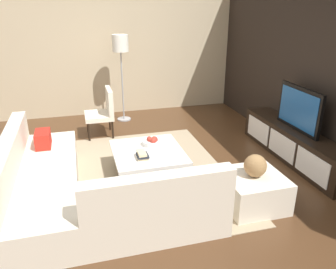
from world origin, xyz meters
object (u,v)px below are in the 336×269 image
Objects in this scene: television at (299,109)px; ottoman at (253,190)px; accent_chair_near at (104,109)px; floor_lamp at (121,49)px; fruit_bowl at (152,142)px; book_stack at (142,155)px; decorative_ball at (255,166)px; sectional_couch at (78,190)px; coffee_table at (148,162)px; media_console at (294,144)px.

television reaches higher than ottoman.
floor_lamp is at bearing 155.46° from accent_chair_near.
book_stack is (0.40, -0.23, -0.01)m from fruit_bowl.
accent_chair_near is at bearing -151.93° from decorative_ball.
sectional_couch reaches higher than decorative_ball.
fruit_bowl is at bearing 149.75° from coffee_table.
television is (-0.00, 0.00, 0.58)m from media_console.
coffee_table is 3.91× the size of decorative_ball.
sectional_couch is 0.96m from book_stack.
decorative_ball is (0.98, -1.24, -0.29)m from television.
sectional_couch is 3.62× the size of ottoman.
accent_chair_near is 3.99× the size of book_stack.
book_stack is (-0.41, 0.85, 0.15)m from sectional_couch.
floor_lamp reaches higher than coffee_table.
fruit_bowl is at bearing 150.16° from book_stack.
fruit_bowl is at bearing 2.05° from floor_lamp.
ottoman is at bearing 35.08° from accent_chair_near.
decorative_ball is at bearing 16.21° from floor_lamp.
fruit_bowl is at bearing -142.77° from ottoman.
television is at bearing 128.18° from ottoman.
decorative_ball is (0.98, -1.24, 0.28)m from media_console.
floor_lamp reaches higher than media_console.
ottoman is at bearing 54.01° from book_stack.
ottoman is 2.50× the size of fruit_bowl.
fruit_bowl is at bearing 126.78° from sectional_couch.
media_console is 1.61m from decorative_ball.
fruit_bowl is 1.04× the size of decorative_ball.
floor_lamp is 6.17× the size of fruit_bowl.
floor_lamp is 6.42× the size of decorative_ball.
fruit_bowl reaches higher than ottoman.
fruit_bowl reaches higher than book_stack.
coffee_table is 1.51m from ottoman.
floor_lamp is (-2.58, -2.28, 1.21)m from media_console.
accent_chair_near is 1.98m from book_stack.
sectional_couch is 9.04× the size of fruit_bowl.
fruit_bowl is at bearing -97.16° from media_console.
media_console is 8.32× the size of fruit_bowl.
floor_lamp is 2.47× the size of ottoman.
floor_lamp is at bearing -177.95° from fruit_bowl.
media_console is at bearing 41.39° from floor_lamp.
floor_lamp reaches higher than accent_chair_near.
accent_chair_near is (-1.83, -2.74, 0.24)m from media_console.
sectional_couch is 11.62× the size of book_stack.
floor_lamp is (-2.48, 0.02, 1.25)m from coffee_table.
decorative_ball is at bearing 77.65° from sectional_couch.
floor_lamp reaches higher than television.
sectional_couch is 2.08m from ottoman.
accent_chair_near reaches higher than book_stack.
media_console is at bearing 82.84° from fruit_bowl.
floor_lamp is 7.93× the size of book_stack.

